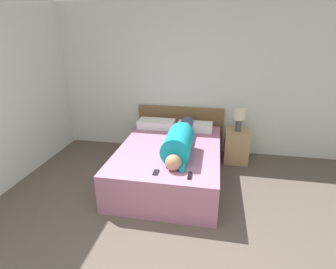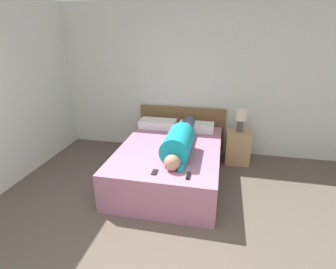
{
  "view_description": "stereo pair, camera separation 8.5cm",
  "coord_description": "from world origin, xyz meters",
  "px_view_note": "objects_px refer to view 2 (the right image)",
  "views": [
    {
      "loc": [
        0.5,
        -1.24,
        2.11
      ],
      "look_at": [
        -0.12,
        2.07,
        0.78
      ],
      "focal_mm": 28.0,
      "sensor_mm": 36.0,
      "label": 1
    },
    {
      "loc": [
        0.58,
        -1.22,
        2.11
      ],
      "look_at": [
        -0.12,
        2.07,
        0.78
      ],
      "focal_mm": 28.0,
      "sensor_mm": 36.0,
      "label": 2
    }
  ],
  "objects_px": {
    "nightstand": "(238,147)",
    "pillow_near_headboard": "(158,124)",
    "tv_remote": "(188,176)",
    "cell_phone": "(155,172)",
    "bed": "(170,163)",
    "table_lamp": "(241,117)",
    "pillow_second": "(196,127)",
    "person_lying": "(180,141)"
  },
  "relations": [
    {
      "from": "pillow_second",
      "to": "cell_phone",
      "type": "distance_m",
      "value": 1.59
    },
    {
      "from": "pillow_second",
      "to": "tv_remote",
      "type": "height_order",
      "value": "pillow_second"
    },
    {
      "from": "nightstand",
      "to": "person_lying",
      "type": "relative_size",
      "value": 0.34
    },
    {
      "from": "pillow_second",
      "to": "tv_remote",
      "type": "bearing_deg",
      "value": -87.08
    },
    {
      "from": "person_lying",
      "to": "table_lamp",
      "type": "bearing_deg",
      "value": 46.48
    },
    {
      "from": "pillow_second",
      "to": "cell_phone",
      "type": "height_order",
      "value": "pillow_second"
    },
    {
      "from": "bed",
      "to": "person_lying",
      "type": "relative_size",
      "value": 1.24
    },
    {
      "from": "tv_remote",
      "to": "person_lying",
      "type": "bearing_deg",
      "value": 107.25
    },
    {
      "from": "pillow_second",
      "to": "person_lying",
      "type": "bearing_deg",
      "value": -98.41
    },
    {
      "from": "nightstand",
      "to": "pillow_second",
      "type": "relative_size",
      "value": 0.94
    },
    {
      "from": "bed",
      "to": "tv_remote",
      "type": "height_order",
      "value": "tv_remote"
    },
    {
      "from": "person_lying",
      "to": "pillow_second",
      "type": "distance_m",
      "value": 0.9
    },
    {
      "from": "bed",
      "to": "cell_phone",
      "type": "xyz_separation_m",
      "value": [
        -0.03,
        -0.79,
        0.27
      ]
    },
    {
      "from": "table_lamp",
      "to": "pillow_second",
      "type": "height_order",
      "value": "table_lamp"
    },
    {
      "from": "pillow_near_headboard",
      "to": "tv_remote",
      "type": "distance_m",
      "value": 1.74
    },
    {
      "from": "tv_remote",
      "to": "cell_phone",
      "type": "distance_m",
      "value": 0.41
    },
    {
      "from": "pillow_second",
      "to": "bed",
      "type": "bearing_deg",
      "value": -110.96
    },
    {
      "from": "table_lamp",
      "to": "pillow_second",
      "type": "relative_size",
      "value": 0.63
    },
    {
      "from": "cell_phone",
      "to": "nightstand",
      "type": "bearing_deg",
      "value": 56.23
    },
    {
      "from": "person_lying",
      "to": "pillow_second",
      "type": "xyz_separation_m",
      "value": [
        0.13,
        0.89,
        -0.1
      ]
    },
    {
      "from": "table_lamp",
      "to": "tv_remote",
      "type": "xyz_separation_m",
      "value": [
        -0.64,
        -1.58,
        -0.26
      ]
    },
    {
      "from": "cell_phone",
      "to": "pillow_near_headboard",
      "type": "bearing_deg",
      "value": 102.5
    },
    {
      "from": "bed",
      "to": "nightstand",
      "type": "relative_size",
      "value": 3.62
    },
    {
      "from": "bed",
      "to": "pillow_second",
      "type": "relative_size",
      "value": 3.39
    },
    {
      "from": "person_lying",
      "to": "pillow_near_headboard",
      "type": "distance_m",
      "value": 1.04
    },
    {
      "from": "tv_remote",
      "to": "cell_phone",
      "type": "height_order",
      "value": "tv_remote"
    },
    {
      "from": "pillow_near_headboard",
      "to": "pillow_second",
      "type": "height_order",
      "value": "pillow_near_headboard"
    },
    {
      "from": "nightstand",
      "to": "pillow_near_headboard",
      "type": "distance_m",
      "value": 1.43
    },
    {
      "from": "table_lamp",
      "to": "person_lying",
      "type": "xyz_separation_m",
      "value": [
        -0.85,
        -0.9,
        -0.11
      ]
    },
    {
      "from": "person_lying",
      "to": "cell_phone",
      "type": "xyz_separation_m",
      "value": [
        -0.2,
        -0.67,
        -0.15
      ]
    },
    {
      "from": "nightstand",
      "to": "tv_remote",
      "type": "height_order",
      "value": "nightstand"
    },
    {
      "from": "pillow_near_headboard",
      "to": "cell_phone",
      "type": "bearing_deg",
      "value": -77.5
    },
    {
      "from": "nightstand",
      "to": "tv_remote",
      "type": "distance_m",
      "value": 1.73
    },
    {
      "from": "table_lamp",
      "to": "cell_phone",
      "type": "height_order",
      "value": "table_lamp"
    },
    {
      "from": "bed",
      "to": "tv_remote",
      "type": "relative_size",
      "value": 13.46
    },
    {
      "from": "person_lying",
      "to": "bed",
      "type": "bearing_deg",
      "value": 145.0
    },
    {
      "from": "nightstand",
      "to": "pillow_near_headboard",
      "type": "bearing_deg",
      "value": -179.46
    },
    {
      "from": "nightstand",
      "to": "pillow_near_headboard",
      "type": "relative_size",
      "value": 0.89
    },
    {
      "from": "nightstand",
      "to": "cell_phone",
      "type": "height_order",
      "value": "nightstand"
    },
    {
      "from": "nightstand",
      "to": "pillow_second",
      "type": "height_order",
      "value": "pillow_second"
    },
    {
      "from": "pillow_second",
      "to": "cell_phone",
      "type": "relative_size",
      "value": 4.59
    },
    {
      "from": "person_lying",
      "to": "tv_remote",
      "type": "relative_size",
      "value": 10.87
    }
  ]
}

